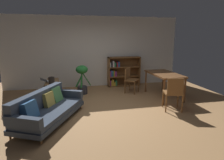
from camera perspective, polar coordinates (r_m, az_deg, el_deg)
name	(u,v)px	position (r m, az deg, el deg)	size (l,w,h in m)	color
ground_plane	(108,110)	(5.30, -1.28, -8.77)	(8.16, 8.16, 0.00)	#A87A4C
back_wall_panel	(94,52)	(7.62, -5.36, 8.25)	(6.80, 0.10, 2.70)	silver
fabric_couch	(47,108)	(4.77, -18.64, -7.87)	(1.62, 2.15, 0.71)	brown
media_console	(52,90)	(6.46, -17.28, -2.82)	(0.37, 1.06, 0.55)	olive
open_laptop	(48,80)	(6.44, -18.35, -0.14)	(0.48, 0.38, 0.11)	silver
desk_speaker	(52,80)	(6.08, -17.48, -0.09)	(0.18, 0.18, 0.20)	#2D2823
potted_floor_plant	(82,78)	(6.66, -8.87, 0.67)	(0.55, 0.44, 0.99)	#333338
dining_table	(164,76)	(6.41, 15.17, 1.26)	(0.77, 1.46, 0.80)	brown
dining_chair_near	(130,78)	(6.79, 5.46, 0.45)	(0.59, 0.60, 0.86)	brown
dining_chair_far	(174,92)	(5.33, 17.81, -3.32)	(0.55, 0.54, 0.91)	brown
bookshelf	(121,71)	(7.73, 2.74, 2.55)	(1.29, 0.35, 1.16)	brown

